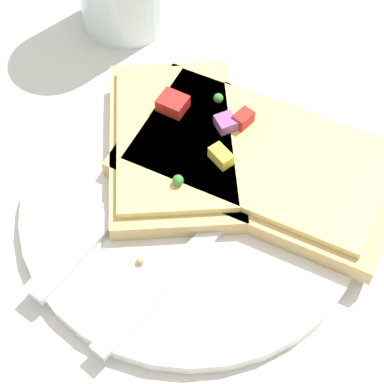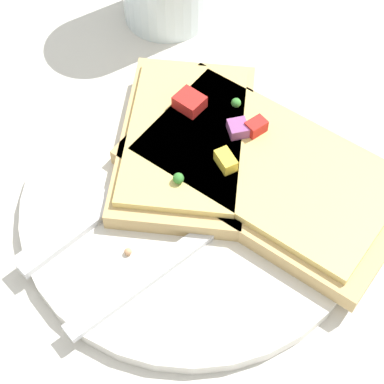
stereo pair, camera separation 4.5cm
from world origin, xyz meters
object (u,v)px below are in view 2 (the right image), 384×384
at_px(fork, 210,230).
at_px(pizza_slice_main, 267,171).
at_px(plate, 192,204).
at_px(pizza_slice_corner, 185,140).
at_px(knife, 116,197).

relative_size(fork, pizza_slice_main, 0.98).
height_order(plate, pizza_slice_corner, pizza_slice_corner).
relative_size(plate, pizza_slice_main, 1.14).
relative_size(plate, pizza_slice_corner, 1.37).
bearing_deg(plate, knife, -136.24).
xyz_separation_m(pizza_slice_main, pizza_slice_corner, (-0.06, -0.02, 0.00)).
xyz_separation_m(fork, knife, (-0.07, -0.03, 0.00)).
distance_m(knife, pizza_slice_corner, 0.07).
relative_size(plate, knife, 1.23).
relative_size(fork, pizza_slice_corner, 1.18).
xyz_separation_m(knife, pizza_slice_corner, (0.00, 0.07, 0.01)).
bearing_deg(pizza_slice_main, fork, -96.59).
bearing_deg(plate, pizza_slice_main, 63.50).
bearing_deg(plate, fork, -20.05).
bearing_deg(fork, pizza_slice_corner, 63.27).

